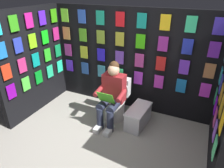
% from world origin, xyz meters
% --- Properties ---
extents(ground_plane, '(30.00, 30.00, 0.00)m').
position_xyz_m(ground_plane, '(0.00, 0.00, 0.00)').
color(ground_plane, '#9E998E').
extents(display_wall_back, '(3.37, 0.14, 2.03)m').
position_xyz_m(display_wall_back, '(0.00, -1.72, 1.02)').
color(display_wall_back, black).
rests_on(display_wall_back, ground).
extents(display_wall_right, '(0.14, 1.67, 2.03)m').
position_xyz_m(display_wall_right, '(1.68, -0.83, 1.02)').
color(display_wall_right, black).
rests_on(display_wall_right, ground).
extents(toilet, '(0.41, 0.55, 0.77)m').
position_xyz_m(toilet, '(0.08, -1.22, 0.33)').
color(toilet, white).
rests_on(toilet, ground).
extents(person_reading, '(0.53, 0.68, 1.19)m').
position_xyz_m(person_reading, '(0.08, -0.99, 0.60)').
color(person_reading, maroon).
rests_on(person_reading, ground).
extents(comic_longbox_near, '(0.36, 0.67, 0.37)m').
position_xyz_m(comic_longbox_near, '(-0.41, -1.12, 0.19)').
color(comic_longbox_near, silver).
rests_on(comic_longbox_near, ground).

